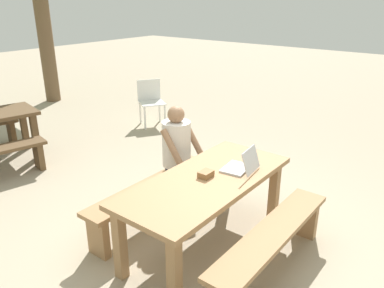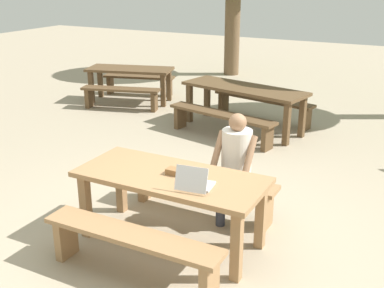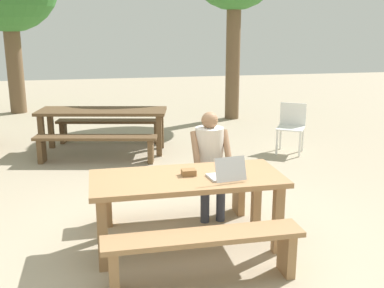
{
  "view_description": "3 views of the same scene",
  "coord_description": "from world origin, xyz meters",
  "px_view_note": "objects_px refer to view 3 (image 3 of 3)",
  "views": [
    {
      "loc": [
        -2.57,
        -1.85,
        2.31
      ],
      "look_at": [
        0.1,
        0.25,
        0.98
      ],
      "focal_mm": 35.68,
      "sensor_mm": 36.0,
      "label": 1
    },
    {
      "loc": [
        2.13,
        -3.66,
        2.58
      ],
      "look_at": [
        0.1,
        0.25,
        0.98
      ],
      "focal_mm": 44.9,
      "sensor_mm": 36.0,
      "label": 2
    },
    {
      "loc": [
        -0.82,
        -4.11,
        2.14
      ],
      "look_at": [
        0.1,
        0.25,
        0.98
      ],
      "focal_mm": 43.09,
      "sensor_mm": 36.0,
      "label": 3
    }
  ],
  "objects_px": {
    "small_pouch": "(189,172)",
    "person_seated": "(210,157)",
    "picnic_table_front": "(187,187)",
    "plastic_chair": "(291,126)",
    "picnic_table_mid": "(102,116)",
    "laptop": "(227,173)"
  },
  "relations": [
    {
      "from": "picnic_table_front",
      "to": "plastic_chair",
      "type": "relative_size",
      "value": 2.21
    },
    {
      "from": "person_seated",
      "to": "small_pouch",
      "type": "bearing_deg",
      "value": -120.43
    },
    {
      "from": "picnic_table_front",
      "to": "picnic_table_mid",
      "type": "height_order",
      "value": "picnic_table_mid"
    },
    {
      "from": "laptop",
      "to": "person_seated",
      "type": "relative_size",
      "value": 0.28
    },
    {
      "from": "small_pouch",
      "to": "plastic_chair",
      "type": "bearing_deg",
      "value": 51.53
    },
    {
      "from": "plastic_chair",
      "to": "picnic_table_mid",
      "type": "distance_m",
      "value": 3.23
    },
    {
      "from": "picnic_table_front",
      "to": "picnic_table_mid",
      "type": "xyz_separation_m",
      "value": [
        -0.72,
        3.73,
        0.01
      ]
    },
    {
      "from": "plastic_chair",
      "to": "picnic_table_front",
      "type": "bearing_deg",
      "value": -96.67
    },
    {
      "from": "laptop",
      "to": "person_seated",
      "type": "distance_m",
      "value": 0.83
    },
    {
      "from": "person_seated",
      "to": "picnic_table_mid",
      "type": "bearing_deg",
      "value": 110.0
    },
    {
      "from": "laptop",
      "to": "person_seated",
      "type": "bearing_deg",
      "value": -100.69
    },
    {
      "from": "small_pouch",
      "to": "person_seated",
      "type": "relative_size",
      "value": 0.11
    },
    {
      "from": "small_pouch",
      "to": "person_seated",
      "type": "xyz_separation_m",
      "value": [
        0.37,
        0.64,
        -0.04
      ]
    },
    {
      "from": "picnic_table_front",
      "to": "plastic_chair",
      "type": "xyz_separation_m",
      "value": [
        2.43,
        3.06,
        -0.16
      ]
    },
    {
      "from": "picnic_table_front",
      "to": "person_seated",
      "type": "distance_m",
      "value": 0.77
    },
    {
      "from": "person_seated",
      "to": "plastic_chair",
      "type": "distance_m",
      "value": 3.15
    },
    {
      "from": "laptop",
      "to": "picnic_table_mid",
      "type": "distance_m",
      "value": 4.04
    },
    {
      "from": "small_pouch",
      "to": "person_seated",
      "type": "bearing_deg",
      "value": 59.57
    },
    {
      "from": "picnic_table_front",
      "to": "plastic_chair",
      "type": "distance_m",
      "value": 3.91
    },
    {
      "from": "picnic_table_front",
      "to": "small_pouch",
      "type": "distance_m",
      "value": 0.14
    },
    {
      "from": "laptop",
      "to": "plastic_chair",
      "type": "xyz_separation_m",
      "value": [
        2.08,
        3.22,
        -0.33
      ]
    },
    {
      "from": "person_seated",
      "to": "picnic_table_mid",
      "type": "height_order",
      "value": "person_seated"
    }
  ]
}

